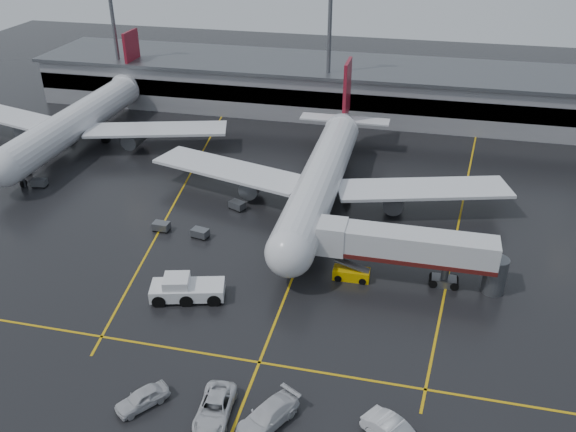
# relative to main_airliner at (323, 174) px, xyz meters

# --- Properties ---
(ground) EXTENTS (220.00, 220.00, 0.00)m
(ground) POSITION_rel_main_airliner_xyz_m (0.00, -9.70, -4.21)
(ground) COLOR black
(ground) RESTS_ON ground
(apron_line_centre) EXTENTS (0.25, 90.00, 0.02)m
(apron_line_centre) POSITION_rel_main_airliner_xyz_m (0.00, -9.70, -4.20)
(apron_line_centre) COLOR gold
(apron_line_centre) RESTS_ON ground
(apron_line_stop) EXTENTS (60.00, 0.25, 0.02)m
(apron_line_stop) POSITION_rel_main_airliner_xyz_m (0.00, -31.70, -4.20)
(apron_line_stop) COLOR gold
(apron_line_stop) RESTS_ON ground
(apron_line_left) EXTENTS (9.99, 69.35, 0.02)m
(apron_line_left) POSITION_rel_main_airliner_xyz_m (-20.00, 0.30, -4.20)
(apron_line_left) COLOR gold
(apron_line_left) RESTS_ON ground
(apron_line_right) EXTENTS (7.57, 69.64, 0.02)m
(apron_line_right) POSITION_rel_main_airliner_xyz_m (18.00, 0.30, -4.20)
(apron_line_right) COLOR gold
(apron_line_right) RESTS_ON ground
(terminal) EXTENTS (122.00, 19.00, 8.60)m
(terminal) POSITION_rel_main_airliner_xyz_m (0.00, 38.23, 0.11)
(terminal) COLOR gray
(terminal) RESTS_ON ground
(light_mast_left) EXTENTS (3.00, 1.20, 25.45)m
(light_mast_left) POSITION_rel_main_airliner_xyz_m (-45.00, 32.30, 10.27)
(light_mast_left) COLOR #595B60
(light_mast_left) RESTS_ON ground
(light_mast_mid) EXTENTS (3.00, 1.20, 25.45)m
(light_mast_mid) POSITION_rel_main_airliner_xyz_m (-5.00, 32.30, 10.27)
(light_mast_mid) COLOR #595B60
(light_mast_mid) RESTS_ON ground
(main_airliner) EXTENTS (48.80, 45.60, 14.10)m
(main_airliner) POSITION_rel_main_airliner_xyz_m (0.00, 0.00, 0.00)
(main_airliner) COLOR silver
(main_airliner) RESTS_ON ground
(second_airliner) EXTENTS (48.80, 45.60, 14.10)m
(second_airliner) POSITION_rel_main_airliner_xyz_m (-42.00, 12.00, 0.00)
(second_airliner) COLOR silver
(second_airliner) RESTS_ON ground
(jet_bridge) EXTENTS (19.90, 3.40, 6.05)m
(jet_bridge) POSITION_rel_main_airliner_xyz_m (11.87, -15.70, -0.28)
(jet_bridge) COLOR silver
(jet_bridge) RESTS_ON ground
(pushback_tractor) EXTENTS (8.02, 4.89, 2.68)m
(pushback_tractor) POSITION_rel_main_airliner_xyz_m (-9.95, -24.09, -3.14)
(pushback_tractor) COLOR silver
(pushback_tractor) RESTS_ON ground
(belt_loader) EXTENTS (3.96, 1.90, 2.49)m
(belt_loader) POSITION_rel_main_airliner_xyz_m (6.22, -16.77, -3.59)
(belt_loader) COLOR #D8A403
(belt_loader) RESTS_ON ground
(service_van_a) EXTENTS (3.08, 5.90, 1.59)m
(service_van_a) POSITION_rel_main_airliner_xyz_m (-1.82, -38.42, -3.42)
(service_van_a) COLOR silver
(service_van_a) RESTS_ON ground
(service_van_b) EXTENTS (4.92, 6.26, 1.69)m
(service_van_b) POSITION_rel_main_airliner_xyz_m (2.52, -38.25, -3.36)
(service_van_b) COLOR silver
(service_van_b) RESTS_ON ground
(service_van_d) EXTENTS (4.18, 4.67, 1.53)m
(service_van_d) POSITION_rel_main_airliner_xyz_m (-7.99, -38.72, -3.44)
(service_van_d) COLOR silver
(service_van_d) RESTS_ON ground
(baggage_cart_a) EXTENTS (2.22, 1.68, 1.12)m
(baggage_cart_a) POSITION_rel_main_airliner_xyz_m (-12.79, -12.24, -3.58)
(baggage_cart_a) COLOR #595B60
(baggage_cart_a) RESTS_ON ground
(baggage_cart_b) EXTENTS (2.04, 1.36, 1.12)m
(baggage_cart_b) POSITION_rel_main_airliner_xyz_m (-18.03, -11.78, -3.58)
(baggage_cart_b) COLOR #595B60
(baggage_cart_b) RESTS_ON ground
(baggage_cart_c) EXTENTS (2.36, 2.01, 1.12)m
(baggage_cart_c) POSITION_rel_main_airliner_xyz_m (-10.55, -4.34, -3.58)
(baggage_cart_c) COLOR #595B60
(baggage_cart_c) RESTS_ON ground
(baggage_cart_d) EXTENTS (2.07, 1.40, 1.12)m
(baggage_cart_d) POSITION_rel_main_airliner_xyz_m (-44.62, -1.07, -3.58)
(baggage_cart_d) COLOR #595B60
(baggage_cart_d) RESTS_ON ground
(baggage_cart_e) EXTENTS (2.19, 1.62, 1.12)m
(baggage_cart_e) POSITION_rel_main_airliner_xyz_m (-39.77, -4.20, -3.58)
(baggage_cart_e) COLOR #595B60
(baggage_cart_e) RESTS_ON ground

